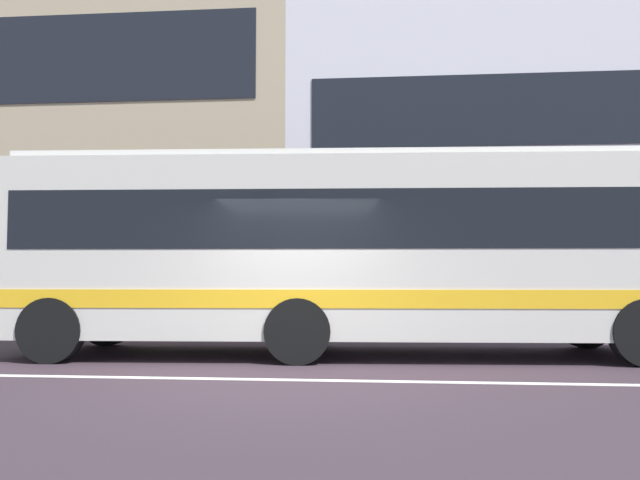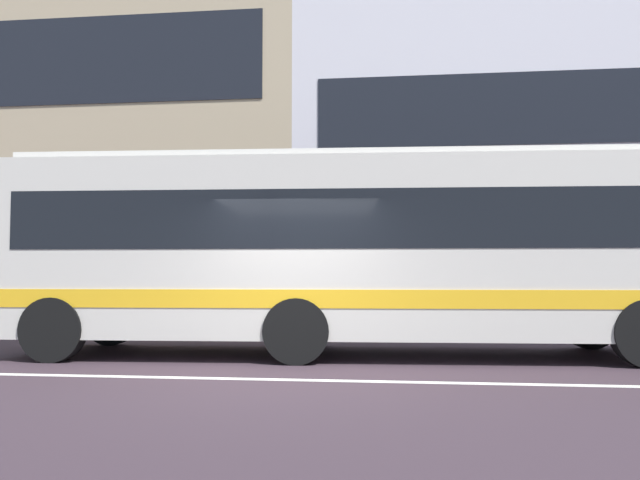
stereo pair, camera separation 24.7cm
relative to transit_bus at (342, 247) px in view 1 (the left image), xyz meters
name	(u,v)px [view 1 (the left image)]	position (x,y,z in m)	size (l,w,h in m)	color
ground_plane	(285,380)	(-0.60, -2.51, -1.82)	(160.00, 160.00, 0.00)	#372A32
lane_centre_line	(285,380)	(-0.60, -2.51, -1.82)	(60.00, 0.16, 0.01)	silver
apartment_block_left	(21,133)	(-13.24, 12.32, 5.06)	(22.35, 9.77, 13.77)	tan
apartment_block_right	(578,166)	(7.89, 12.32, 3.42)	(19.91, 9.77, 10.49)	silver
transit_bus	(342,247)	(0.00, 0.00, 0.00)	(11.04, 2.99, 3.31)	beige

